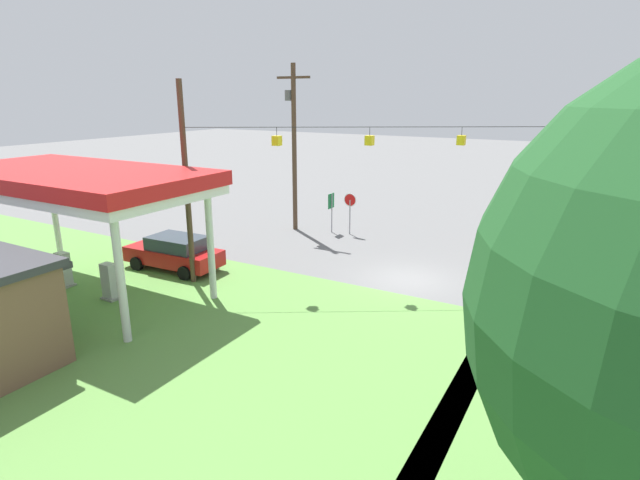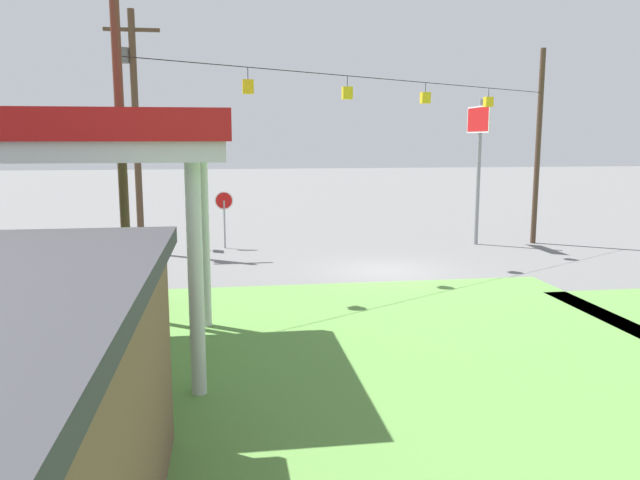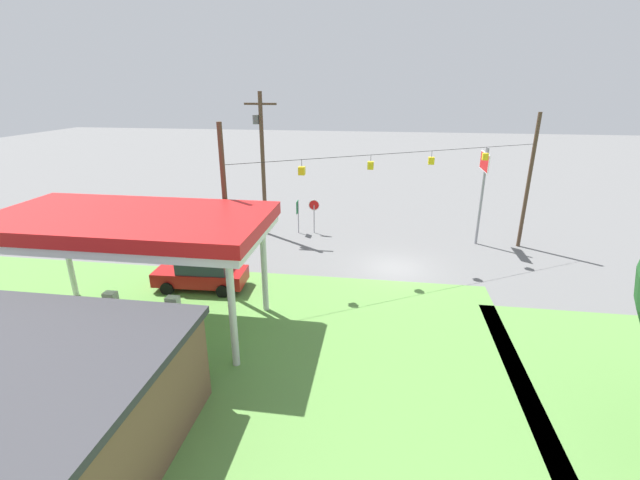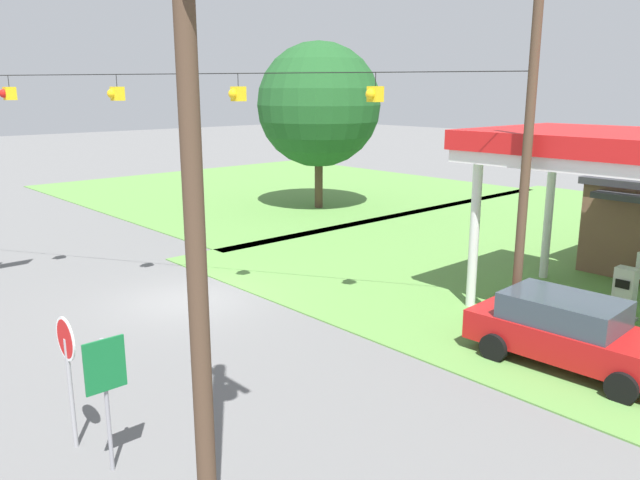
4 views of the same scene
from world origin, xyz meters
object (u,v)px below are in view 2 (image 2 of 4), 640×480
Objects in this scene: fuel_pump_near at (32,331)px; car_at_pumps_front at (61,283)px; stop_sign_overhead at (478,140)px; utility_pole_main at (135,120)px; stop_sign_roadside at (224,207)px; route_sign at (197,210)px.

car_at_pumps_front is (0.40, -4.00, 0.14)m from fuel_pump_near.
car_at_pumps_front is 18.57m from stop_sign_overhead.
utility_pole_main is at bearing -0.06° from stop_sign_overhead.
fuel_pump_near is 20.58m from stop_sign_overhead.
utility_pole_main reaches higher than stop_sign_roadside.
route_sign is at bearing -111.07° from car_at_pumps_front.
fuel_pump_near is 4.02m from car_at_pumps_front.
route_sign is at bearing -2.08° from stop_sign_overhead.
utility_pole_main reaches higher than route_sign.
stop_sign_overhead is at bearing -152.03° from car_at_pumps_front.
stop_sign_roadside reaches higher than route_sign.
stop_sign_overhead is 2.70× the size of route_sign.
stop_sign_roadside is 1.18m from route_sign.
stop_sign_roadside reaches higher than car_at_pumps_front.
route_sign is 4.49m from utility_pole_main.
stop_sign_roadside is (-4.40, -9.88, 0.94)m from car_at_pumps_front.
stop_sign_roadside is at bearing -170.05° from utility_pole_main.
route_sign is at bearing -171.13° from stop_sign_roadside.
fuel_pump_near is 0.24× the size of stop_sign_overhead.
fuel_pump_near is 0.32× the size of car_at_pumps_front.
stop_sign_roadside is 1.04× the size of route_sign.
fuel_pump_near is 0.65× the size of route_sign.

